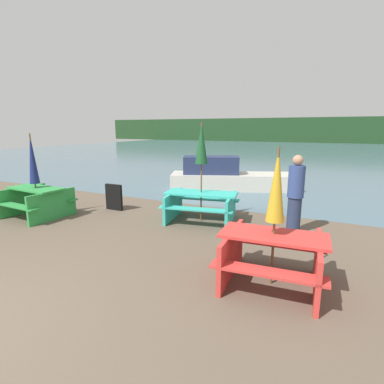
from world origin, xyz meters
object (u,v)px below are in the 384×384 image
at_px(picnic_table_teal, 201,203).
at_px(umbrella_navy, 32,159).
at_px(picnic_table_green, 37,200).
at_px(boat, 227,177).
at_px(umbrella_darkgreen, 201,144).
at_px(signboard, 114,197).
at_px(person, 295,195).
at_px(umbrella_gold, 277,186).
at_px(picnic_table_red, 272,255).

bearing_deg(picnic_table_teal, umbrella_navy, -158.95).
height_order(picnic_table_green, boat, boat).
bearing_deg(umbrella_navy, umbrella_darkgreen, 21.05).
bearing_deg(signboard, picnic_table_green, -134.77).
height_order(picnic_table_green, person, person).
bearing_deg(umbrella_navy, umbrella_gold, -7.63).
height_order(umbrella_gold, signboard, umbrella_gold).
bearing_deg(picnic_table_green, boat, 60.03).
bearing_deg(umbrella_darkgreen, picnic_table_teal, -90.00).
bearing_deg(picnic_table_red, umbrella_navy, 172.37).
relative_size(picnic_table_green, umbrella_navy, 0.73).
bearing_deg(picnic_table_teal, person, 2.07).
distance_m(picnic_table_green, signboard, 1.99).
bearing_deg(signboard, boat, 66.19).
xyz_separation_m(picnic_table_red, picnic_table_green, (-6.35, 0.85, -0.01)).
xyz_separation_m(umbrella_gold, signboard, (-4.95, 2.26, -1.14)).
bearing_deg(umbrella_gold, person, 90.47).
xyz_separation_m(picnic_table_teal, person, (2.25, 0.08, 0.43)).
distance_m(umbrella_darkgreen, person, 2.48).
height_order(umbrella_darkgreen, person, umbrella_darkgreen).
xyz_separation_m(boat, signboard, (-1.91, -4.34, -0.08)).
height_order(picnic_table_red, boat, boat).
distance_m(umbrella_navy, signboard, 2.30).
distance_m(picnic_table_red, umbrella_gold, 1.04).
height_order(picnic_table_red, umbrella_navy, umbrella_navy).
bearing_deg(umbrella_darkgreen, umbrella_gold, -46.91).
relative_size(umbrella_navy, umbrella_darkgreen, 0.89).
xyz_separation_m(picnic_table_green, boat, (3.32, 5.75, -0.00)).
bearing_deg(picnic_table_green, umbrella_navy, 116.57).
xyz_separation_m(picnic_table_red, picnic_table_teal, (-2.27, 2.42, -0.01)).
height_order(picnic_table_teal, umbrella_navy, umbrella_navy).
bearing_deg(picnic_table_green, umbrella_darkgreen, 21.05).
xyz_separation_m(person, signboard, (-4.93, -0.24, -0.51)).
bearing_deg(person, picnic_table_red, -89.53).
xyz_separation_m(picnic_table_green, picnic_table_teal, (4.08, 1.57, -0.01)).
distance_m(picnic_table_green, umbrella_navy, 1.07).
relative_size(picnic_table_red, picnic_table_green, 1.02).
relative_size(picnic_table_red, umbrella_gold, 0.80).
xyz_separation_m(boat, person, (3.01, -4.10, 0.42)).
relative_size(umbrella_gold, person, 1.18).
xyz_separation_m(picnic_table_teal, umbrella_darkgreen, (0.00, 0.00, 1.49)).
bearing_deg(umbrella_gold, boat, 114.68).
distance_m(picnic_table_green, umbrella_gold, 6.49).
bearing_deg(picnic_table_red, boat, 114.68).
relative_size(umbrella_gold, signboard, 2.76).
relative_size(boat, signboard, 6.53).
bearing_deg(person, umbrella_gold, -89.53).
xyz_separation_m(picnic_table_green, umbrella_navy, (-0.00, 0.00, 1.07)).
height_order(picnic_table_red, picnic_table_green, picnic_table_red).
bearing_deg(boat, umbrella_gold, -87.40).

